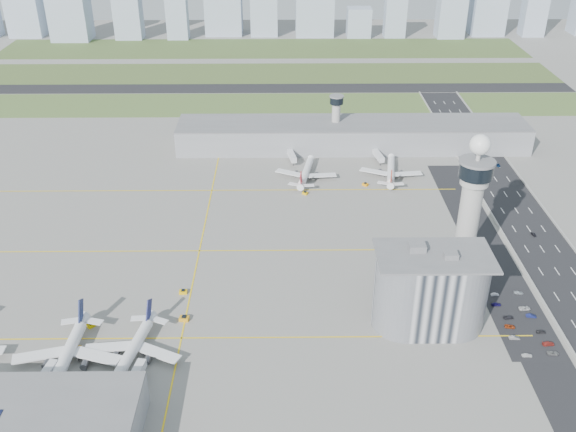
{
  "coord_description": "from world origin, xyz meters",
  "views": [
    {
      "loc": [
        -2.56,
        -214.3,
        154.8
      ],
      "look_at": [
        0.0,
        35.0,
        15.0
      ],
      "focal_mm": 40.0,
      "sensor_mm": 36.0,
      "label": 1
    }
  ],
  "objects_px": {
    "jet_bridge_far_1": "(375,153)",
    "car_lot_4": "(496,304)",
    "tug_4": "(305,193)",
    "car_lot_8": "(541,332)",
    "jet_bridge_near_1": "(35,395)",
    "car_lot_10": "(525,308)",
    "airplane_far_a": "(306,168)",
    "tug_1": "(91,325)",
    "jet_bridge_near_2": "(128,394)",
    "car_hw_4": "(451,128)",
    "car_hw_1": "(534,234)",
    "airplane_far_b": "(391,166)",
    "car_lot_5": "(495,294)",
    "airplane_near_c": "(131,346)",
    "car_lot_6": "(553,353)",
    "car_lot_11": "(518,293)",
    "admin_building": "(430,290)",
    "tug_3": "(183,291)",
    "secondary_tower": "(336,117)",
    "car_lot_0": "(527,355)",
    "car_lot_1": "(514,338)",
    "tug_2": "(184,318)",
    "car_hw_2": "(498,165)",
    "car_lot_2": "(510,326)",
    "tug_0": "(75,348)",
    "car_lot_3": "(508,317)",
    "car_lot_9": "(531,316)",
    "airplane_near_b": "(65,351)",
    "tug_5": "(365,184)",
    "control_tower": "(471,204)",
    "car_lot_7": "(548,344)"
  },
  "relations": [
    {
      "from": "car_lot_2",
      "to": "car_lot_8",
      "type": "xyz_separation_m",
      "value": [
        10.63,
        -3.17,
        0.05
      ]
    },
    {
      "from": "car_hw_4",
      "to": "car_lot_8",
      "type": "bearing_deg",
      "value": -87.73
    },
    {
      "from": "tug_4",
      "to": "tug_1",
      "type": "bearing_deg",
      "value": -5.39
    },
    {
      "from": "jet_bridge_far_1",
      "to": "car_lot_4",
      "type": "distance_m",
      "value": 146.61
    },
    {
      "from": "jet_bridge_far_1",
      "to": "tug_0",
      "type": "xyz_separation_m",
      "value": [
        -129.08,
        -168.32,
        -1.78
      ]
    },
    {
      "from": "airplane_far_b",
      "to": "car_lot_5",
      "type": "relative_size",
      "value": 12.38
    },
    {
      "from": "airplane_near_b",
      "to": "tug_2",
      "type": "distance_m",
      "value": 45.15
    },
    {
      "from": "airplane_far_a",
      "to": "car_lot_5",
      "type": "xyz_separation_m",
      "value": [
        72.59,
        -110.65,
        -5.09
      ]
    },
    {
      "from": "airplane_far_a",
      "to": "tug_2",
      "type": "bearing_deg",
      "value": 168.51
    },
    {
      "from": "car_lot_8",
      "to": "car_hw_1",
      "type": "relative_size",
      "value": 1.03
    },
    {
      "from": "control_tower",
      "to": "car_hw_1",
      "type": "relative_size",
      "value": 18.86
    },
    {
      "from": "car_lot_10",
      "to": "airplane_near_c",
      "type": "bearing_deg",
      "value": 94.19
    },
    {
      "from": "jet_bridge_near_1",
      "to": "car_lot_11",
      "type": "height_order",
      "value": "jet_bridge_near_1"
    },
    {
      "from": "airplane_far_a",
      "to": "tug_1",
      "type": "distance_m",
      "value": 154.53
    },
    {
      "from": "car_lot_2",
      "to": "car_lot_6",
      "type": "height_order",
      "value": "car_lot_6"
    },
    {
      "from": "secondary_tower",
      "to": "car_lot_10",
      "type": "relative_size",
      "value": 6.98
    },
    {
      "from": "car_lot_6",
      "to": "car_hw_4",
      "type": "bearing_deg",
      "value": 0.53
    },
    {
      "from": "car_hw_4",
      "to": "car_lot_2",
      "type": "bearing_deg",
      "value": -90.76
    },
    {
      "from": "secondary_tower",
      "to": "car_lot_4",
      "type": "bearing_deg",
      "value": -72.21
    },
    {
      "from": "car_lot_3",
      "to": "car_hw_2",
      "type": "xyz_separation_m",
      "value": [
        37.41,
        138.97,
        -0.03
      ]
    },
    {
      "from": "tug_2",
      "to": "car_hw_2",
      "type": "relative_size",
      "value": 0.91
    },
    {
      "from": "car_lot_4",
      "to": "car_lot_8",
      "type": "height_order",
      "value": "car_lot_4"
    },
    {
      "from": "car_lot_0",
      "to": "car_lot_3",
      "type": "xyz_separation_m",
      "value": [
        0.15,
        21.49,
        -0.05
      ]
    },
    {
      "from": "car_lot_0",
      "to": "car_lot_1",
      "type": "distance_m",
      "value": 9.58
    },
    {
      "from": "car_hw_1",
      "to": "car_lot_7",
      "type": "bearing_deg",
      "value": -114.71
    },
    {
      "from": "admin_building",
      "to": "airplane_far_b",
      "type": "relative_size",
      "value": 1.03
    },
    {
      "from": "car_lot_3",
      "to": "car_lot_11",
      "type": "height_order",
      "value": "car_lot_3"
    },
    {
      "from": "jet_bridge_near_1",
      "to": "car_lot_10",
      "type": "bearing_deg",
      "value": -65.05
    },
    {
      "from": "jet_bridge_far_1",
      "to": "admin_building",
      "type": "bearing_deg",
      "value": -10.0
    },
    {
      "from": "car_hw_1",
      "to": "car_lot_6",
      "type": "bearing_deg",
      "value": -113.93
    },
    {
      "from": "jet_bridge_near_2",
      "to": "tug_4",
      "type": "relative_size",
      "value": 5.04
    },
    {
      "from": "car_lot_7",
      "to": "car_hw_1",
      "type": "bearing_deg",
      "value": -22.23
    },
    {
      "from": "car_lot_4",
      "to": "car_hw_2",
      "type": "xyz_separation_m",
      "value": [
        39.73,
        130.79,
        -0.07
      ]
    },
    {
      "from": "car_lot_8",
      "to": "car_lot_10",
      "type": "xyz_separation_m",
      "value": [
        -1.47,
        14.09,
        0.04
      ]
    },
    {
      "from": "airplane_near_b",
      "to": "car_hw_1",
      "type": "distance_m",
      "value": 211.26
    },
    {
      "from": "tug_1",
      "to": "airplane_near_c",
      "type": "bearing_deg",
      "value": -177.03
    },
    {
      "from": "tug_4",
      "to": "car_lot_8",
      "type": "relative_size",
      "value": 0.79
    },
    {
      "from": "tug_2",
      "to": "tug_1",
      "type": "bearing_deg",
      "value": -76.48
    },
    {
      "from": "secondary_tower",
      "to": "car_lot_3",
      "type": "distance_m",
      "value": 179.06
    },
    {
      "from": "tug_5",
      "to": "car_hw_2",
      "type": "distance_m",
      "value": 82.89
    },
    {
      "from": "tug_2",
      "to": "car_lot_9",
      "type": "relative_size",
      "value": 0.92
    },
    {
      "from": "car_hw_1",
      "to": "car_hw_4",
      "type": "height_order",
      "value": "car_hw_4"
    },
    {
      "from": "car_lot_2",
      "to": "secondary_tower",
      "type": "bearing_deg",
      "value": 25.66
    },
    {
      "from": "car_lot_10",
      "to": "car_lot_11",
      "type": "bearing_deg",
      "value": -11.74
    },
    {
      "from": "tug_3",
      "to": "car_lot_4",
      "type": "relative_size",
      "value": 0.84
    },
    {
      "from": "jet_bridge_near_2",
      "to": "car_hw_4",
      "type": "xyz_separation_m",
      "value": [
        161.02,
        238.84,
        -2.24
      ]
    },
    {
      "from": "admin_building",
      "to": "tug_3",
      "type": "height_order",
      "value": "admin_building"
    },
    {
      "from": "tug_3",
      "to": "car_lot_5",
      "type": "distance_m",
      "value": 126.26
    },
    {
      "from": "airplane_far_a",
      "to": "car_hw_1",
      "type": "relative_size",
      "value": 11.75
    },
    {
      "from": "airplane_near_c",
      "to": "car_lot_4",
      "type": "relative_size",
      "value": 11.45
    }
  ]
}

